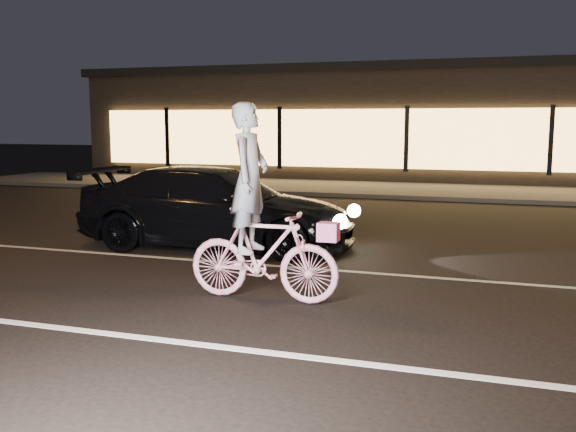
% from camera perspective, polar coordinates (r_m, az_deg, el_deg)
% --- Properties ---
extents(ground, '(90.00, 90.00, 0.00)m').
position_cam_1_polar(ground, '(7.87, -4.80, -7.63)').
color(ground, black).
rests_on(ground, ground).
extents(lane_stripe_near, '(60.00, 0.12, 0.01)m').
position_cam_1_polar(lane_stripe_near, '(6.59, -9.99, -10.93)').
color(lane_stripe_near, silver).
rests_on(lane_stripe_near, ground).
extents(lane_stripe_far, '(60.00, 0.10, 0.01)m').
position_cam_1_polar(lane_stripe_far, '(9.69, -0.17, -4.53)').
color(lane_stripe_far, gray).
rests_on(lane_stripe_far, ground).
extents(sidewalk, '(30.00, 4.00, 0.12)m').
position_cam_1_polar(sidewalk, '(20.29, 9.68, 2.29)').
color(sidewalk, '#383533').
rests_on(sidewalk, ground).
extents(storefront, '(25.40, 8.42, 4.20)m').
position_cam_1_polar(storefront, '(26.10, 11.77, 8.16)').
color(storefront, black).
rests_on(storefront, ground).
extents(cyclist, '(1.91, 0.66, 2.40)m').
position_cam_1_polar(cyclist, '(7.76, -2.57, -1.38)').
color(cyclist, '#E13161').
rests_on(cyclist, ground).
extents(sedan, '(4.90, 2.19, 1.39)m').
position_cam_1_polar(sedan, '(11.17, -6.37, 0.76)').
color(sedan, black).
rests_on(sedan, ground).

